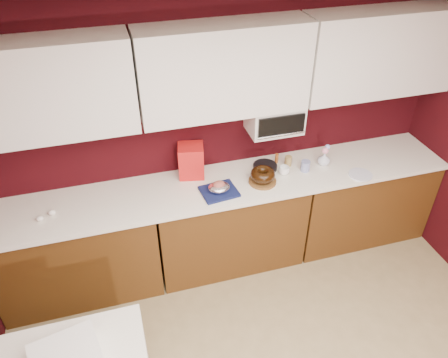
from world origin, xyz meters
TOP-DOWN VIEW (x-y plane):
  - ceiling at (0.00, 0.00)m, footprint 4.00×4.50m
  - wall_back at (0.00, 2.25)m, footprint 4.00×0.02m
  - base_cabinet_left at (-1.33, 1.94)m, footprint 1.31×0.58m
  - base_cabinet_center at (0.00, 1.94)m, footprint 1.31×0.58m
  - base_cabinet_right at (1.33, 1.94)m, footprint 1.31×0.58m
  - countertop at (0.00, 1.94)m, footprint 4.00×0.62m
  - upper_cabinet_left at (-1.33, 2.08)m, footprint 1.31×0.33m
  - upper_cabinet_center at (0.00, 2.08)m, footprint 1.31×0.33m
  - upper_cabinet_right at (1.33, 2.08)m, footprint 1.31×0.33m
  - toaster_oven at (0.45, 2.10)m, footprint 0.45×0.30m
  - toaster_oven_door at (0.45, 1.94)m, footprint 0.40×0.02m
  - toaster_oven_handle at (0.45, 1.93)m, footprint 0.42×0.02m
  - cake_base at (0.28, 1.86)m, footprint 0.25×0.25m
  - bundt_cake at (0.28, 1.86)m, footprint 0.27×0.27m
  - navy_towel at (-0.12, 1.83)m, footprint 0.32×0.28m
  - foil_ham_nest at (-0.12, 1.83)m, footprint 0.23×0.21m
  - roasted_ham at (-0.12, 1.83)m, footprint 0.11×0.10m
  - pandoro_box at (-0.28, 2.14)m, footprint 0.25×0.24m
  - dark_pan at (0.37, 2.05)m, footprint 0.28×0.28m
  - coffee_mug at (0.50, 1.92)m, footprint 0.11×0.11m
  - blue_jar at (0.70, 1.92)m, footprint 0.08×0.08m
  - flower_vase at (0.90, 1.97)m, footprint 0.11×0.11m
  - flower_pink at (0.90, 1.97)m, footprint 0.06×0.06m
  - flower_blue at (0.93, 1.99)m, footprint 0.05×0.05m
  - china_plate at (1.14, 1.72)m, footprint 0.24×0.24m
  - amber_bottle at (0.51, 2.11)m, footprint 0.03×0.03m
  - paper_cup at (0.59, 2.04)m, footprint 0.07×0.07m
  - egg_left at (-1.44, 1.92)m, footprint 0.06×0.05m
  - egg_right at (-1.52, 1.87)m, footprint 0.07×0.06m

SIDE VIEW (x-z plane):
  - base_cabinet_left at x=-1.33m, z-range 0.00..0.86m
  - base_cabinet_center at x=0.00m, z-range 0.00..0.86m
  - base_cabinet_right at x=1.33m, z-range 0.00..0.86m
  - countertop at x=0.00m, z-range 0.86..0.90m
  - china_plate at x=1.14m, z-range 0.90..0.91m
  - cake_base at x=0.28m, z-range 0.90..0.92m
  - navy_towel at x=-0.12m, z-range 0.90..0.92m
  - dark_pan at x=0.37m, z-range 0.90..0.94m
  - egg_left at x=-1.44m, z-range 0.90..0.94m
  - egg_right at x=-1.52m, z-range 0.90..0.94m
  - coffee_mug at x=0.50m, z-range 0.90..0.99m
  - amber_bottle at x=0.51m, z-range 0.90..0.99m
  - paper_cup at x=0.59m, z-range 0.90..0.99m
  - blue_jar at x=0.70m, z-range 0.90..1.00m
  - foil_ham_nest at x=-0.12m, z-range 0.92..0.99m
  - flower_vase at x=0.90m, z-range 0.90..1.03m
  - roasted_ham at x=-0.12m, z-range 0.95..1.01m
  - bundt_cake at x=0.28m, z-range 0.94..1.02m
  - pandoro_box at x=-0.28m, z-range 0.90..1.19m
  - flower_pink at x=0.90m, z-range 1.02..1.08m
  - flower_blue at x=0.93m, z-range 1.05..1.09m
  - wall_back at x=0.00m, z-range 0.00..2.50m
  - toaster_oven_handle at x=0.45m, z-range 1.29..1.31m
  - toaster_oven at x=0.45m, z-range 1.25..1.50m
  - toaster_oven_door at x=0.45m, z-range 1.28..1.47m
  - upper_cabinet_left at x=-1.33m, z-range 1.50..2.20m
  - upper_cabinet_center at x=0.00m, z-range 1.50..2.20m
  - upper_cabinet_right at x=1.33m, z-range 1.50..2.20m
  - ceiling at x=0.00m, z-range 2.49..2.51m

